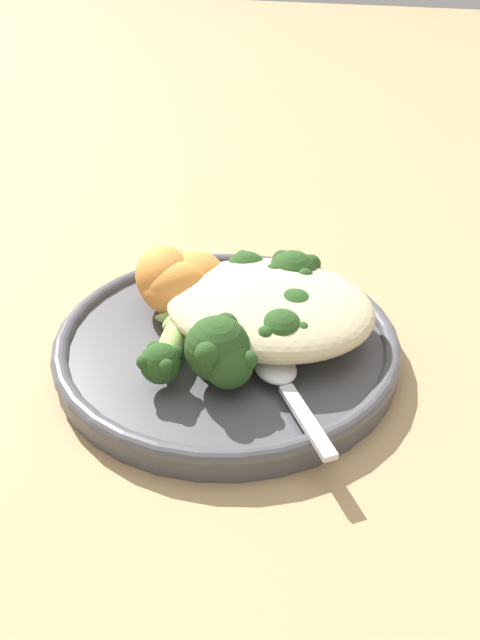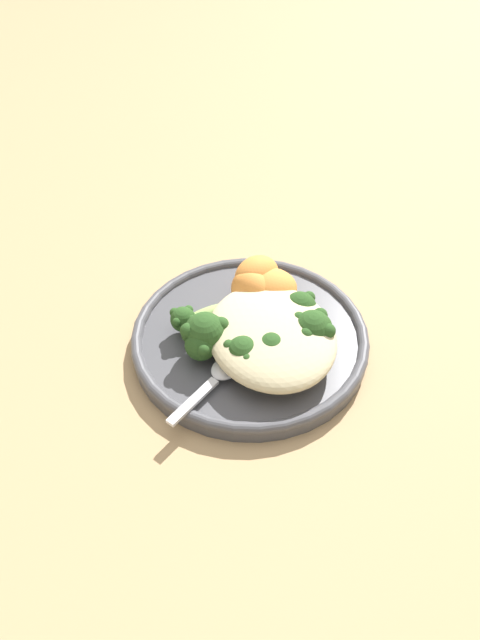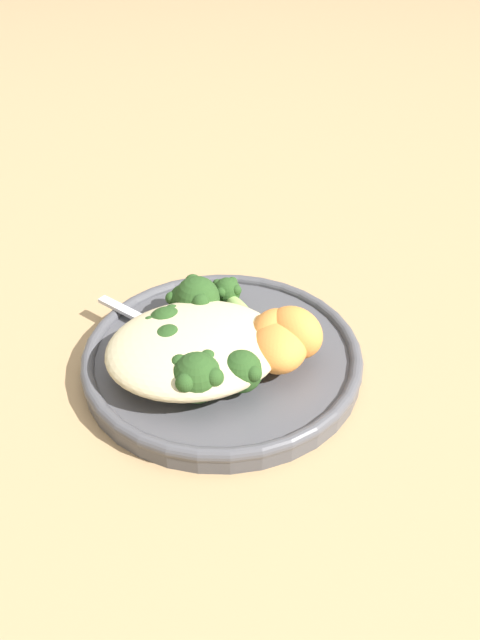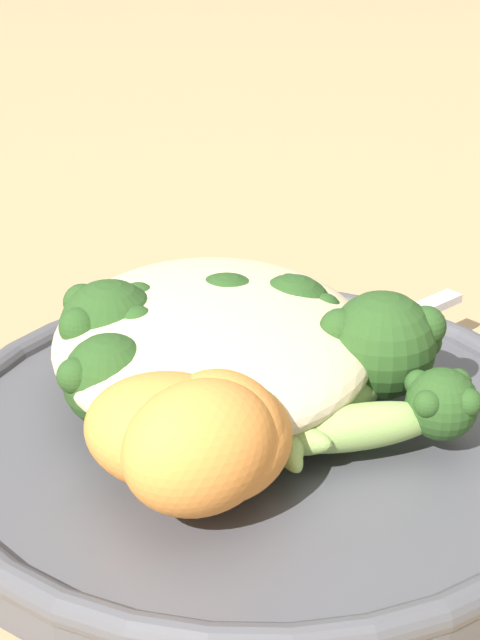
# 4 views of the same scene
# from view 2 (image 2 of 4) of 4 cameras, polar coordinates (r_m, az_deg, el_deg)

# --- Properties ---
(ground_plane) EXTENTS (4.00, 4.00, 0.00)m
(ground_plane) POSITION_cam_2_polar(r_m,az_deg,el_deg) (0.66, 2.38, -2.81)
(ground_plane) COLOR tan
(plate) EXTENTS (0.25, 0.25, 0.02)m
(plate) POSITION_cam_2_polar(r_m,az_deg,el_deg) (0.65, 0.92, -1.67)
(plate) COLOR #4C4C51
(plate) RESTS_ON ground_plane
(quinoa_mound) EXTENTS (0.15, 0.13, 0.04)m
(quinoa_mound) POSITION_cam_2_polar(r_m,az_deg,el_deg) (0.62, 2.72, -1.43)
(quinoa_mound) COLOR beige
(quinoa_mound) RESTS_ON plate
(broccoli_stalk_0) EXTENTS (0.03, 0.08, 0.03)m
(broccoli_stalk_0) POSITION_cam_2_polar(r_m,az_deg,el_deg) (0.65, -4.02, 0.33)
(broccoli_stalk_0) COLOR #8EB25B
(broccoli_stalk_0) RESTS_ON plate
(broccoli_stalk_1) EXTENTS (0.08, 0.09, 0.04)m
(broccoli_stalk_1) POSITION_cam_2_polar(r_m,az_deg,el_deg) (0.63, -2.88, -0.62)
(broccoli_stalk_1) COLOR #8EB25B
(broccoli_stalk_1) RESTS_ON plate
(broccoli_stalk_2) EXTENTS (0.09, 0.08, 0.03)m
(broccoli_stalk_2) POSITION_cam_2_polar(r_m,az_deg,el_deg) (0.62, -2.89, -1.55)
(broccoli_stalk_2) COLOR #8EB25B
(broccoli_stalk_2) RESTS_ON plate
(broccoli_stalk_3) EXTENTS (0.11, 0.04, 0.04)m
(broccoli_stalk_3) POSITION_cam_2_polar(r_m,az_deg,el_deg) (0.61, 0.21, -2.34)
(broccoli_stalk_3) COLOR #8EB25B
(broccoli_stalk_3) RESTS_ON plate
(broccoli_stalk_4) EXTENTS (0.12, 0.04, 0.04)m
(broccoli_stalk_4) POSITION_cam_2_polar(r_m,az_deg,el_deg) (0.61, 2.27, -2.04)
(broccoli_stalk_4) COLOR #8EB25B
(broccoli_stalk_4) RESTS_ON plate
(broccoli_stalk_5) EXTENTS (0.09, 0.05, 0.03)m
(broccoli_stalk_5) POSITION_cam_2_polar(r_m,az_deg,el_deg) (0.63, 1.78, -0.87)
(broccoli_stalk_5) COLOR #8EB25B
(broccoli_stalk_5) RESTS_ON plate
(broccoli_stalk_6) EXTENTS (0.10, 0.09, 0.04)m
(broccoli_stalk_6) POSITION_cam_2_polar(r_m,az_deg,el_deg) (0.63, 5.80, -0.68)
(broccoli_stalk_6) COLOR #8EB25B
(broccoli_stalk_6) RESTS_ON plate
(broccoli_stalk_7) EXTENTS (0.07, 0.10, 0.04)m
(broccoli_stalk_7) POSITION_cam_2_polar(r_m,az_deg,el_deg) (0.65, 4.20, 1.10)
(broccoli_stalk_7) COLOR #8EB25B
(broccoli_stalk_7) RESTS_ON plate
(sweet_potato_chunk_0) EXTENTS (0.06, 0.06, 0.04)m
(sweet_potato_chunk_0) POSITION_cam_2_polar(r_m,az_deg,el_deg) (0.67, 1.27, 2.96)
(sweet_potato_chunk_0) COLOR orange
(sweet_potato_chunk_0) RESTS_ON plate
(sweet_potato_chunk_1) EXTENTS (0.07, 0.07, 0.04)m
(sweet_potato_chunk_1) POSITION_cam_2_polar(r_m,az_deg,el_deg) (0.67, 2.64, 3.05)
(sweet_potato_chunk_1) COLOR orange
(sweet_potato_chunk_1) RESTS_ON plate
(sweet_potato_chunk_2) EXTENTS (0.07, 0.06, 0.04)m
(sweet_potato_chunk_2) POSITION_cam_2_polar(r_m,az_deg,el_deg) (0.67, 1.27, 3.09)
(sweet_potato_chunk_2) COLOR orange
(sweet_potato_chunk_2) RESTS_ON plate
(sweet_potato_chunk_3) EXTENTS (0.06, 0.07, 0.04)m
(sweet_potato_chunk_3) POSITION_cam_2_polar(r_m,az_deg,el_deg) (0.68, 1.53, 4.04)
(sweet_potato_chunk_3) COLOR orange
(sweet_potato_chunk_3) RESTS_ON plate
(spoon) EXTENTS (0.08, 0.09, 0.01)m
(spoon) POSITION_cam_2_polar(r_m,az_deg,el_deg) (0.60, -1.78, -4.91)
(spoon) COLOR silver
(spoon) RESTS_ON plate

